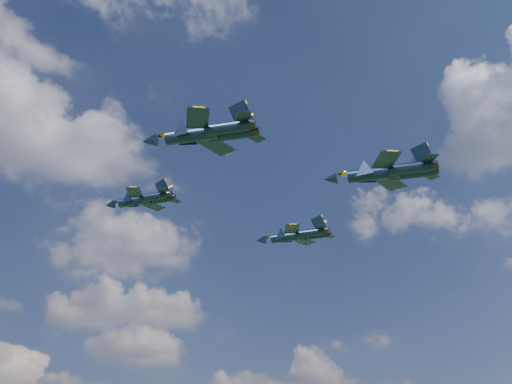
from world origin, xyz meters
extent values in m
cylinder|color=black|center=(-22.40, 18.33, 57.51)|extent=(6.81, 6.22, 1.54)
cone|color=black|center=(-26.14, 21.59, 57.51)|extent=(2.63, 2.56, 1.45)
ellipsoid|color=brown|center=(-24.53, 20.19, 57.98)|extent=(2.39, 2.24, 0.70)
cube|color=black|center=(-23.14, 14.89, 57.51)|extent=(3.39, 4.45, 0.15)
cube|color=black|center=(-19.09, 19.53, 57.51)|extent=(4.51, 3.76, 0.15)
cube|color=black|center=(-19.16, 12.55, 57.51)|extent=(1.71, 2.29, 0.12)
cube|color=black|center=(-16.24, 15.90, 57.51)|extent=(2.38, 1.93, 0.12)
cube|color=black|center=(-18.83, 13.97, 58.71)|extent=(2.29, 1.50, 2.57)
cube|color=black|center=(-17.60, 15.39, 58.71)|extent=(1.60, 2.11, 2.57)
cylinder|color=black|center=(-20.48, -12.16, 54.38)|extent=(8.52, 6.82, 1.83)
cone|color=black|center=(-25.29, -8.73, 54.38)|extent=(3.16, 2.95, 1.73)
ellipsoid|color=brown|center=(-23.22, -10.21, 54.94)|extent=(2.95, 2.51, 0.84)
cube|color=black|center=(-20.96, -16.33, 54.38)|extent=(3.67, 5.17, 0.18)
cube|color=black|center=(-16.69, -10.36, 54.38)|extent=(5.37, 4.75, 0.18)
cube|color=black|center=(-15.97, -18.64, 54.38)|extent=(1.83, 2.62, 0.14)
cube|color=black|center=(-12.89, -14.33, 54.38)|extent=(2.87, 2.46, 0.14)
cube|color=black|center=(-15.75, -16.92, 55.80)|extent=(2.84, 1.77, 3.07)
cube|color=black|center=(-14.44, -15.10, 55.80)|extent=(2.12, 2.33, 3.07)
cylinder|color=black|center=(6.35, 20.60, 55.63)|extent=(7.44, 6.98, 1.70)
cone|color=black|center=(2.29, 24.29, 55.63)|extent=(2.90, 2.84, 1.61)
ellipsoid|color=brown|center=(4.04, 22.70, 56.15)|extent=(2.63, 2.50, 0.78)
cube|color=black|center=(5.47, 16.81, 55.63)|extent=(3.81, 4.93, 0.17)
cube|color=black|center=(10.04, 21.85, 55.63)|extent=(4.99, 4.10, 0.17)
cube|color=black|center=(9.81, 14.14, 55.63)|extent=(1.93, 2.55, 0.13)
cube|color=black|center=(13.12, 17.78, 55.63)|extent=(2.62, 2.10, 0.13)
cube|color=black|center=(10.21, 15.70, 56.95)|extent=(2.50, 1.67, 2.85)
cube|color=black|center=(11.60, 17.24, 56.95)|extent=(1.72, 2.36, 2.85)
cylinder|color=black|center=(7.62, -8.32, 55.42)|extent=(9.13, 7.37, 1.97)
cone|color=black|center=(2.48, -4.60, 55.42)|extent=(3.39, 3.17, 1.86)
ellipsoid|color=brown|center=(4.69, -6.21, 56.02)|extent=(3.16, 2.70, 0.90)
cube|color=black|center=(7.08, -12.80, 55.42)|extent=(3.97, 5.57, 0.20)
cube|color=black|center=(11.70, -6.41, 55.42)|extent=(5.78, 5.08, 0.20)
cube|color=black|center=(12.42, -15.31, 55.42)|extent=(1.99, 2.83, 0.15)
cube|color=black|center=(15.76, -10.70, 55.42)|extent=(3.08, 2.63, 0.15)
cube|color=black|center=(12.68, -13.47, 56.95)|extent=(3.04, 1.90, 3.29)
cube|color=black|center=(14.09, -11.52, 56.95)|extent=(2.26, 2.52, 3.29)
camera|label=1|loc=(-37.21, -81.00, 14.65)|focal=45.00mm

